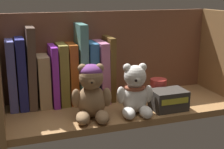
# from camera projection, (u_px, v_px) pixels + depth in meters

# --- Properties ---
(shelf_board) EXTENTS (0.69, 0.25, 0.02)m
(shelf_board) POSITION_uv_depth(u_px,v_px,m) (123.00, 109.00, 0.97)
(shelf_board) COLOR #9E7042
(shelf_board) RESTS_ON ground
(shelf_back_panel) EXTENTS (0.72, 0.01, 0.30)m
(shelf_back_panel) POSITION_uv_depth(u_px,v_px,m) (110.00, 56.00, 1.05)
(shelf_back_panel) COLOR brown
(shelf_back_panel) RESTS_ON ground
(shelf_side_panel_right) EXTENTS (0.02, 0.27, 0.30)m
(shelf_side_panel_right) POSITION_uv_depth(u_px,v_px,m) (223.00, 57.00, 1.05)
(shelf_side_panel_right) COLOR #9E7042
(shelf_side_panel_right) RESTS_ON ground
(book_0) EXTENTS (0.02, 0.10, 0.21)m
(book_0) POSITION_uv_depth(u_px,v_px,m) (11.00, 75.00, 0.93)
(book_0) COLOR #5659AC
(book_0) RESTS_ON shelf_board
(book_1) EXTENTS (0.02, 0.10, 0.21)m
(book_1) POSITION_uv_depth(u_px,v_px,m) (21.00, 73.00, 0.94)
(book_1) COLOR navy
(book_1) RESTS_ON shelf_board
(book_2) EXTENTS (0.03, 0.10, 0.24)m
(book_2) POSITION_uv_depth(u_px,v_px,m) (31.00, 67.00, 0.94)
(book_2) COLOR brown
(book_2) RESTS_ON shelf_board
(book_3) EXTENTS (0.03, 0.10, 0.16)m
(book_3) POSITION_uv_depth(u_px,v_px,m) (43.00, 80.00, 0.96)
(book_3) COLOR tan
(book_3) RESTS_ON shelf_board
(book_4) EXTENTS (0.02, 0.12, 0.19)m
(book_4) POSITION_uv_depth(u_px,v_px,m) (53.00, 75.00, 0.97)
(book_4) COLOR purple
(book_4) RESTS_ON shelf_board
(book_5) EXTENTS (0.03, 0.11, 0.19)m
(book_5) POSITION_uv_depth(u_px,v_px,m) (62.00, 74.00, 0.98)
(book_5) COLOR olive
(book_5) RESTS_ON shelf_board
(book_6) EXTENTS (0.03, 0.10, 0.19)m
(book_6) POSITION_uv_depth(u_px,v_px,m) (72.00, 73.00, 0.99)
(book_6) COLOR #B8541C
(book_6) RESTS_ON shelf_board
(book_7) EXTENTS (0.02, 0.12, 0.25)m
(book_7) POSITION_uv_depth(u_px,v_px,m) (80.00, 63.00, 0.99)
(book_7) COLOR #549088
(book_7) RESTS_ON shelf_board
(book_8) EXTENTS (0.03, 0.12, 0.19)m
(book_8) POSITION_uv_depth(u_px,v_px,m) (90.00, 71.00, 1.01)
(book_8) COLOR teal
(book_8) RESTS_ON shelf_board
(book_9) EXTENTS (0.03, 0.14, 0.19)m
(book_9) POSITION_uv_depth(u_px,v_px,m) (100.00, 70.00, 1.02)
(book_9) COLOR #B7688E
(book_9) RESTS_ON shelf_board
(book_10) EXTENTS (0.02, 0.12, 0.20)m
(book_10) POSITION_uv_depth(u_px,v_px,m) (108.00, 68.00, 1.02)
(book_10) COLOR brown
(book_10) RESTS_ON shelf_board
(teddy_bear_larger) EXTENTS (0.12, 0.12, 0.15)m
(teddy_bear_larger) POSITION_uv_depth(u_px,v_px,m) (92.00, 93.00, 0.86)
(teddy_bear_larger) COLOR #93704C
(teddy_bear_larger) RESTS_ON shelf_board
(teddy_bear_smaller) EXTENTS (0.11, 0.11, 0.15)m
(teddy_bear_smaller) POSITION_uv_depth(u_px,v_px,m) (135.00, 93.00, 0.90)
(teddy_bear_smaller) COLOR white
(teddy_bear_smaller) RESTS_ON shelf_board
(pillar_candle) EXTENTS (0.05, 0.05, 0.07)m
(pillar_candle) POSITION_uv_depth(u_px,v_px,m) (158.00, 90.00, 1.00)
(pillar_candle) COLOR #C63833
(pillar_candle) RESTS_ON shelf_board
(small_product_box) EXTENTS (0.10, 0.07, 0.06)m
(small_product_box) POSITION_uv_depth(u_px,v_px,m) (169.00, 100.00, 0.94)
(small_product_box) COLOR #38332D
(small_product_box) RESTS_ON shelf_board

